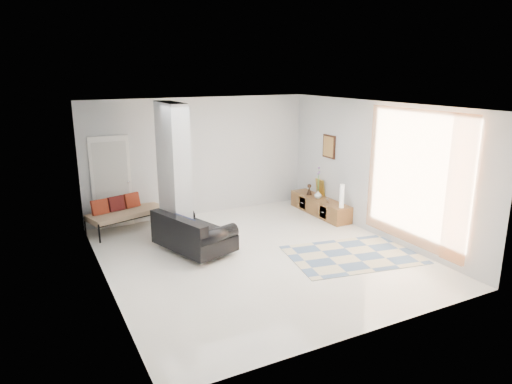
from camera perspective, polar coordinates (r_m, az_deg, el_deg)
floor at (r=8.72m, az=0.34°, el=-7.92°), size 6.00×6.00×0.00m
ceiling at (r=8.06m, az=0.37°, el=10.75°), size 6.00×6.00×0.00m
wall_back at (r=10.97m, az=-6.96°, el=4.37°), size 6.00×0.00×6.00m
wall_front at (r=5.90m, az=14.06°, el=-5.19°), size 6.00×0.00×6.00m
wall_left at (r=7.46m, az=-18.72°, el=-1.33°), size 0.00×6.00×6.00m
wall_right at (r=9.83m, az=14.72°, el=2.77°), size 0.00×6.00×6.00m
partition_column at (r=9.32m, az=-10.27°, el=2.38°), size 0.35×1.20×2.80m
hallway_door at (r=10.48m, az=-17.62°, el=1.16°), size 0.85×0.06×2.04m
curtain at (r=8.96m, az=19.23°, el=1.61°), size 0.00×2.55×2.55m
wall_art at (r=10.99m, az=9.12°, el=5.64°), size 0.04×0.45×0.55m
media_console at (r=11.19m, az=7.99°, el=-1.74°), size 0.45×1.96×0.80m
loveseat at (r=8.85m, az=-8.07°, el=-5.25°), size 1.36×1.78×0.76m
daybed at (r=10.34m, az=-16.13°, el=-2.36°), size 1.75×1.13×0.77m
area_rug at (r=8.93m, az=12.03°, el=-7.68°), size 2.65×2.01×0.01m
cylinder_lamp at (r=10.40m, az=10.68°, el=-0.51°), size 0.10×0.10×0.53m
bronze_figurine at (r=11.40m, az=6.67°, el=0.32°), size 0.14×0.14×0.27m
vase at (r=11.11m, az=7.75°, el=-0.32°), size 0.20×0.20×0.19m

